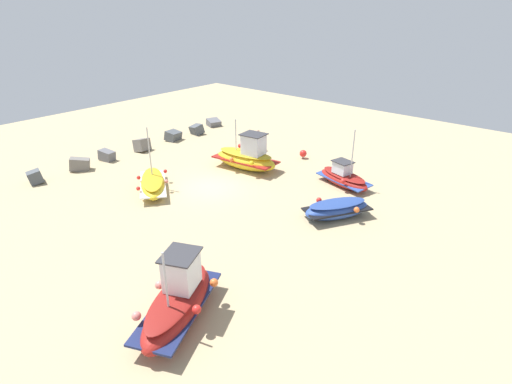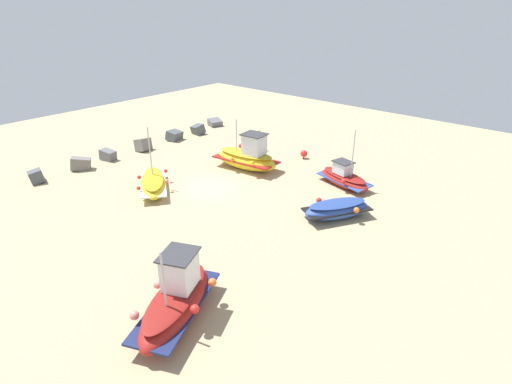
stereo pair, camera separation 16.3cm
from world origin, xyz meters
The scene contains 9 objects.
ground_plane centered at (0.00, 0.00, 0.00)m, with size 53.17×53.17×0.00m, color tan.
fishing_boat_0 centered at (-9.30, -8.05, 0.86)m, with size 5.15×3.59×3.53m.
fishing_boat_1 centered at (6.02, -6.47, 0.56)m, with size 2.35×4.20×4.02m.
fishing_boat_2 centered at (-2.75, 2.46, 0.49)m, with size 3.92×4.60×4.09m.
fishing_boat_3 centered at (4.05, 0.39, 0.89)m, with size 2.67×5.15×3.60m.
fishing_boat_4 centered at (1.84, -8.43, 0.52)m, with size 4.18×3.34×1.02m.
person_walking centered at (7.77, 2.46, 0.99)m, with size 0.32×0.32×1.71m.
breakwater_rocks centered at (0.63, 9.76, 0.40)m, with size 22.65×2.52×1.29m.
mooring_buoy_0 centered at (8.52, -1.50, 0.40)m, with size 0.55×0.55×0.68m.
Camera 1 is at (-16.77, -18.35, 11.25)m, focal length 28.77 mm.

